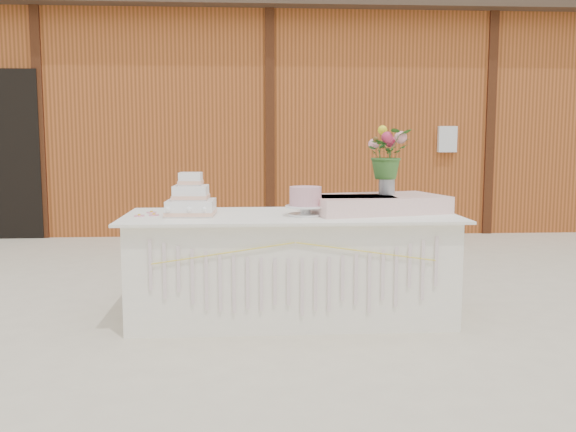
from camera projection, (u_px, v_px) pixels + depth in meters
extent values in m
plane|color=beige|center=(291.00, 317.00, 4.75)|extent=(80.00, 80.00, 0.00)
cube|color=#A75023|center=(265.00, 127.00, 10.51)|extent=(12.00, 4.00, 3.00)
cube|color=#3B2C21|center=(265.00, 23.00, 10.31)|extent=(12.60, 4.60, 0.30)
cube|color=white|center=(291.00, 268.00, 4.71)|extent=(2.28, 0.88, 0.75)
cube|color=white|center=(291.00, 216.00, 4.66)|extent=(2.40, 1.00, 0.02)
cube|color=white|center=(191.00, 208.00, 4.58)|extent=(0.34, 0.34, 0.11)
cube|color=#FFBFA1|center=(191.00, 212.00, 4.58)|extent=(0.36, 0.36, 0.03)
cube|color=white|center=(191.00, 193.00, 4.57)|extent=(0.25, 0.25, 0.10)
cube|color=#FFBFA1|center=(191.00, 197.00, 4.57)|extent=(0.26, 0.26, 0.03)
cube|color=white|center=(191.00, 179.00, 4.56)|extent=(0.16, 0.16, 0.09)
cube|color=#FFBFA1|center=(191.00, 182.00, 4.56)|extent=(0.17, 0.17, 0.03)
cylinder|color=white|center=(305.00, 215.00, 4.57)|extent=(0.25, 0.25, 0.02)
cylinder|color=white|center=(305.00, 210.00, 4.56)|extent=(0.07, 0.07, 0.05)
cylinder|color=white|center=(305.00, 206.00, 4.56)|extent=(0.29, 0.29, 0.01)
cylinder|color=#D398A1|center=(306.00, 196.00, 4.55)|extent=(0.23, 0.23, 0.13)
cube|color=#FFD4CD|center=(375.00, 204.00, 4.78)|extent=(1.10, 0.80, 0.13)
cylinder|color=#A9A9AD|center=(387.00, 184.00, 4.83)|extent=(0.12, 0.12, 0.17)
imported|color=#386B2A|center=(387.00, 147.00, 4.80)|extent=(0.40, 0.37, 0.38)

